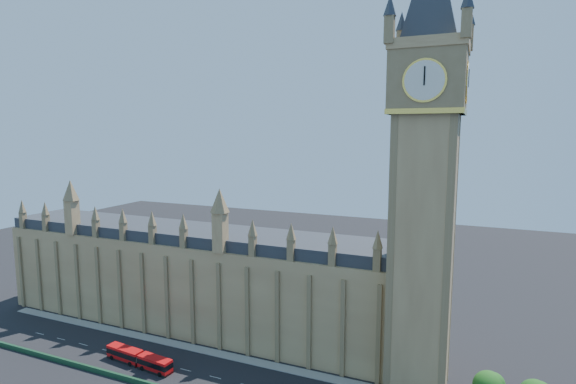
% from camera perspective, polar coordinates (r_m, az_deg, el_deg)
% --- Properties ---
extents(ground, '(400.00, 400.00, 0.00)m').
position_cam_1_polar(ground, '(108.29, -7.28, -22.73)').
color(ground, black).
rests_on(ground, ground).
extents(palace_westminster, '(120.00, 20.00, 28.00)m').
position_cam_1_polar(palace_westminster, '(132.08, -12.01, -10.52)').
color(palace_westminster, '#A0794D').
rests_on(palace_westminster, ground).
extents(elizabeth_tower, '(20.59, 20.59, 105.00)m').
position_cam_1_polar(elizabeth_tower, '(94.76, 17.19, 7.25)').
color(elizabeth_tower, '#A0794D').
rests_on(elizabeth_tower, ground).
extents(kerb_north, '(160.00, 3.00, 0.16)m').
position_cam_1_polar(kerb_north, '(115.47, -4.74, -20.59)').
color(kerb_north, gray).
rests_on(kerb_north, ground).
extents(red_bus, '(19.24, 4.69, 3.24)m').
position_cam_1_polar(red_bus, '(118.07, -18.42, -19.41)').
color(red_bus, red).
rests_on(red_bus, ground).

